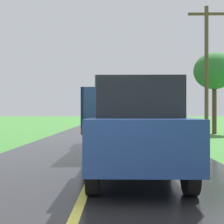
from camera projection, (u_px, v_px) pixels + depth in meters
The scene contains 5 objects.
banana_truck_near at pixel (121, 110), 12.01m from camera, with size 2.38×5.82×2.80m.
banana_truck_far at pixel (117, 111), 22.34m from camera, with size 2.38×5.81×2.80m.
utility_pole_roadside at pixel (206, 67), 15.99m from camera, with size 1.91×0.20×6.91m.
roadside_tree_mid_right at pixel (214, 71), 19.67m from camera, with size 2.62×2.62×5.22m.
following_car at pixel (137, 128), 6.09m from camera, with size 1.74×4.10×1.92m.
Camera 1 is at (0.53, -2.41, 1.40)m, focal length 49.30 mm.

